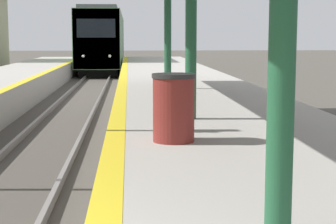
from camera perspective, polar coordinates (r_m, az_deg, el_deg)
The scene contains 2 objects.
train at distance 44.12m, azimuth -6.46°, elevation 7.27°, with size 2.76×22.91×4.34m.
trash_bin at distance 7.94m, azimuth 0.58°, elevation 0.45°, with size 0.62×0.62×0.97m.
Camera 1 is at (1.87, -2.72, 2.44)m, focal length 60.00 mm.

